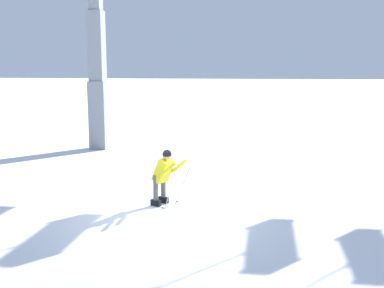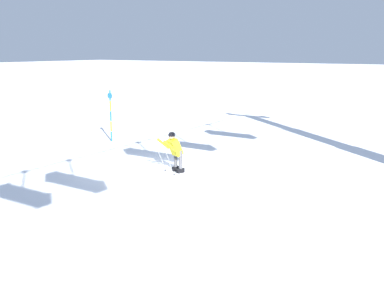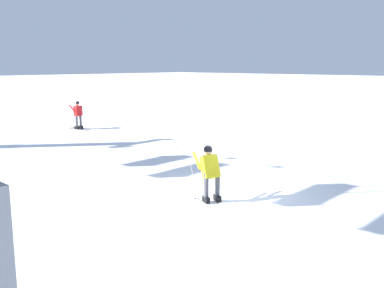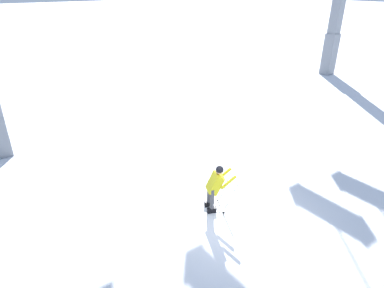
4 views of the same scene
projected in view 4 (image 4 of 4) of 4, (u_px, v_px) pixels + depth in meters
The scene contains 3 objects.
ground_plane at pixel (230, 220), 9.82m from camera, with size 260.00×260.00×0.00m, color white.
skier_carving_main at pixel (215, 185), 9.93m from camera, with size 1.70×1.14×1.62m.
lift_tower_far at pixel (336, 19), 23.78m from camera, with size 0.79×3.05×9.49m.
Camera 4 is at (-5.58, -5.63, 6.32)m, focal length 31.07 mm.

